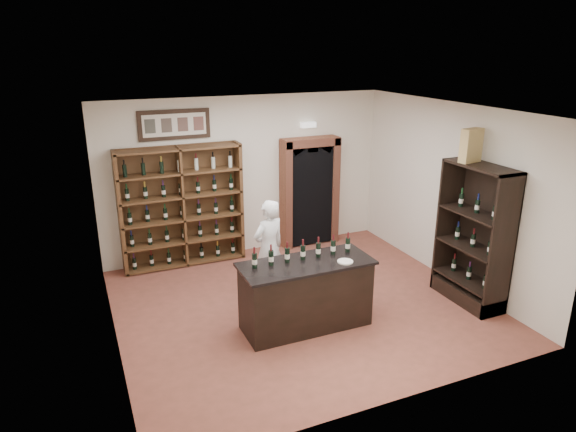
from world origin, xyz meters
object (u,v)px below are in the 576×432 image
object	(u,v)px
counter_bottle_0	(255,260)
shopkeeper	(269,248)
wine_crate	(471,145)
tasting_counter	(306,295)
wine_shelf	(182,206)
side_cabinet	(473,256)

from	to	relation	value
counter_bottle_0	shopkeeper	size ratio (longest dim) A/B	0.19
shopkeeper	wine_crate	bearing A→B (deg)	138.56
tasting_counter	shopkeeper	bearing A→B (deg)	95.89
wine_shelf	tasting_counter	size ratio (longest dim) A/B	1.17
counter_bottle_0	wine_shelf	bearing A→B (deg)	97.67
side_cabinet	wine_crate	distance (m)	1.71
side_cabinet	shopkeeper	xyz separation A→B (m)	(-2.84, 1.44, 0.05)
tasting_counter	shopkeeper	world-z (taller)	shopkeeper
tasting_counter	wine_crate	bearing A→B (deg)	-1.52
tasting_counter	wine_crate	world-z (taller)	wine_crate
wine_crate	shopkeeper	bearing A→B (deg)	146.10
wine_shelf	shopkeeper	distance (m)	2.07
wine_shelf	side_cabinet	size ratio (longest dim) A/B	1.00
tasting_counter	side_cabinet	world-z (taller)	side_cabinet
wine_shelf	tasting_counter	distance (m)	3.19
side_cabinet	shopkeeper	world-z (taller)	side_cabinet
side_cabinet	shopkeeper	bearing A→B (deg)	153.14
tasting_counter	side_cabinet	size ratio (longest dim) A/B	0.85
side_cabinet	wine_crate	bearing A→B (deg)	107.87
tasting_counter	wine_crate	xyz separation A→B (m)	(2.65, -0.07, 1.96)
wine_shelf	side_cabinet	xyz separation A→B (m)	(3.82, -3.23, -0.35)
side_cabinet	wine_crate	xyz separation A→B (m)	(-0.07, 0.23, 1.70)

